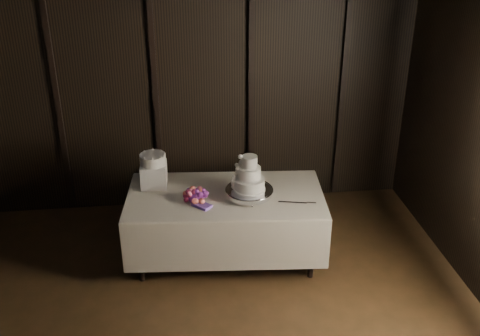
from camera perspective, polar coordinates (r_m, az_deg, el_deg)
name	(u,v)px	position (r m, az deg, el deg)	size (l,w,h in m)	color
room	(146,274)	(3.39, -9.54, -10.53)	(6.08, 7.08, 3.08)	black
display_table	(226,223)	(5.86, -1.46, -5.64)	(2.07, 1.21, 0.76)	silver
cake_stand	(249,193)	(5.61, 0.95, -2.59)	(0.48, 0.48, 0.09)	silver
wedding_cake	(247,177)	(5.51, 0.71, -0.95)	(0.34, 0.30, 0.37)	white
bouquet	(196,195)	(5.55, -4.51, -2.78)	(0.30, 0.40, 0.19)	#DC6182
box_pedestal	(154,175)	(5.87, -8.73, -0.69)	(0.26, 0.26, 0.25)	white
small_cake	(153,159)	(5.79, -8.85, 0.89)	(0.27, 0.27, 0.11)	white
cake_knife	(292,202)	(5.56, 5.36, -3.50)	(0.37, 0.02, 0.01)	silver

